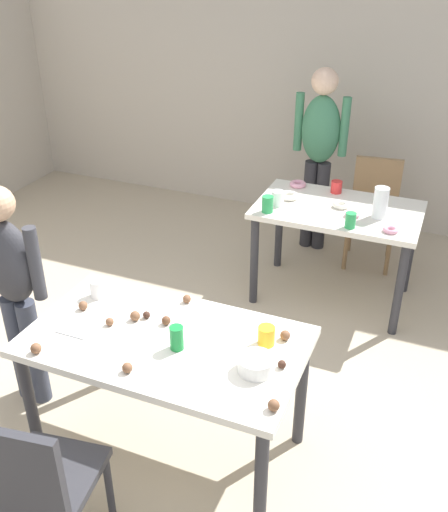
# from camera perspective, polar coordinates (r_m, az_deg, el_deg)

# --- Properties ---
(ground_plane) EXTENTS (6.40, 6.40, 0.00)m
(ground_plane) POSITION_cam_1_polar(r_m,az_deg,el_deg) (3.45, -5.34, -16.76)
(ground_plane) COLOR tan
(wall_back) EXTENTS (6.40, 0.10, 2.60)m
(wall_back) POSITION_cam_1_polar(r_m,az_deg,el_deg) (5.54, 9.94, 16.59)
(wall_back) COLOR #BCB2A3
(wall_back) RESTS_ON ground_plane
(dining_table_near) EXTENTS (1.36, 0.77, 0.75)m
(dining_table_near) POSITION_cam_1_polar(r_m,az_deg,el_deg) (2.91, -5.73, -9.52)
(dining_table_near) COLOR silver
(dining_table_near) RESTS_ON ground_plane
(dining_table_far) EXTENTS (1.16, 0.72, 0.75)m
(dining_table_far) POSITION_cam_1_polar(r_m,az_deg,el_deg) (4.29, 11.03, 3.39)
(dining_table_far) COLOR silver
(dining_table_far) RESTS_ON ground_plane
(chair_near_table) EXTENTS (0.45, 0.45, 0.87)m
(chair_near_table) POSITION_cam_1_polar(r_m,az_deg,el_deg) (2.68, -17.73, -20.23)
(chair_near_table) COLOR #2D2D33
(chair_near_table) RESTS_ON ground_plane
(chair_far_table) EXTENTS (0.44, 0.44, 0.87)m
(chair_far_table) POSITION_cam_1_polar(r_m,az_deg,el_deg) (4.98, 14.48, 4.84)
(chair_far_table) COLOR olive
(chair_far_table) RESTS_ON ground_plane
(person_girl_near) EXTENTS (0.45, 0.22, 1.37)m
(person_girl_near) POSITION_cam_1_polar(r_m,az_deg,el_deg) (3.36, -20.02, -2.44)
(person_girl_near) COLOR #383D4C
(person_girl_near) RESTS_ON ground_plane
(person_adult_far) EXTENTS (0.45, 0.21, 1.56)m
(person_adult_far) POSITION_cam_1_polar(r_m,az_deg,el_deg) (4.93, 9.37, 10.72)
(person_adult_far) COLOR #28282D
(person_adult_far) RESTS_ON ground_plane
(mixing_bowl) EXTENTS (0.17, 0.17, 0.07)m
(mixing_bowl) POSITION_cam_1_polar(r_m,az_deg,el_deg) (2.64, 3.17, -10.57)
(mixing_bowl) COLOR white
(mixing_bowl) RESTS_ON dining_table_near
(soda_can) EXTENTS (0.07, 0.07, 0.12)m
(soda_can) POSITION_cam_1_polar(r_m,az_deg,el_deg) (2.75, -4.67, -8.01)
(soda_can) COLOR #198438
(soda_can) RESTS_ON dining_table_near
(fork_near) EXTENTS (0.17, 0.02, 0.01)m
(fork_near) POSITION_cam_1_polar(r_m,az_deg,el_deg) (2.96, -14.85, -7.49)
(fork_near) COLOR silver
(fork_near) RESTS_ON dining_table_near
(cup_near_0) EXTENTS (0.08, 0.08, 0.10)m
(cup_near_0) POSITION_cam_1_polar(r_m,az_deg,el_deg) (2.79, 4.17, -7.81)
(cup_near_0) COLOR yellow
(cup_near_0) RESTS_ON dining_table_near
(cup_near_1) EXTENTS (0.08, 0.08, 0.10)m
(cup_near_1) POSITION_cam_1_polar(r_m,az_deg,el_deg) (3.19, -12.31, -3.12)
(cup_near_1) COLOR white
(cup_near_1) RESTS_ON dining_table_near
(cake_ball_0) EXTENTS (0.04, 0.04, 0.04)m
(cake_ball_0) POSITION_cam_1_polar(r_m,az_deg,el_deg) (3.09, -3.67, -4.23)
(cake_ball_0) COLOR brown
(cake_ball_0) RESTS_ON dining_table_near
(cake_ball_1) EXTENTS (0.05, 0.05, 0.05)m
(cake_ball_1) POSITION_cam_1_polar(r_m,az_deg,el_deg) (2.67, -9.47, -10.76)
(cake_ball_1) COLOR brown
(cake_ball_1) RESTS_ON dining_table_near
(cake_ball_2) EXTENTS (0.05, 0.05, 0.05)m
(cake_ball_2) POSITION_cam_1_polar(r_m,az_deg,el_deg) (2.88, -17.97, -8.62)
(cake_ball_2) COLOR brown
(cake_ball_2) RESTS_ON dining_table_near
(cake_ball_3) EXTENTS (0.05, 0.05, 0.05)m
(cake_ball_3) POSITION_cam_1_polar(r_m,az_deg,el_deg) (2.47, 4.90, -14.39)
(cake_ball_3) COLOR brown
(cake_ball_3) RESTS_ON dining_table_near
(cake_ball_4) EXTENTS (0.05, 0.05, 0.05)m
(cake_ball_4) POSITION_cam_1_polar(r_m,az_deg,el_deg) (3.12, -13.67, -4.76)
(cake_ball_4) COLOR brown
(cake_ball_4) RESTS_ON dining_table_near
(cake_ball_5) EXTENTS (0.05, 0.05, 0.05)m
(cake_ball_5) POSITION_cam_1_polar(r_m,az_deg,el_deg) (2.84, 6.03, -7.75)
(cake_ball_5) COLOR brown
(cake_ball_5) RESTS_ON dining_table_near
(cake_ball_6) EXTENTS (0.04, 0.04, 0.04)m
(cake_ball_6) POSITION_cam_1_polar(r_m,az_deg,el_deg) (2.99, -7.62, -5.75)
(cake_ball_6) COLOR #3D2319
(cake_ball_6) RESTS_ON dining_table_near
(cake_ball_7) EXTENTS (0.05, 0.05, 0.05)m
(cake_ball_7) POSITION_cam_1_polar(r_m,az_deg,el_deg) (2.94, -5.71, -6.33)
(cake_ball_7) COLOR brown
(cake_ball_7) RESTS_ON dining_table_near
(cake_ball_8) EXTENTS (0.04, 0.04, 0.04)m
(cake_ball_8) POSITION_cam_1_polar(r_m,az_deg,el_deg) (2.67, 5.70, -10.54)
(cake_ball_8) COLOR #3D2319
(cake_ball_8) RESTS_ON dining_table_near
(cake_ball_9) EXTENTS (0.04, 0.04, 0.04)m
(cake_ball_9) POSITION_cam_1_polar(r_m,az_deg,el_deg) (2.97, -11.16, -6.35)
(cake_ball_9) COLOR brown
(cake_ball_9) RESTS_ON dining_table_near
(cake_ball_10) EXTENTS (0.05, 0.05, 0.05)m
(cake_ball_10) POSITION_cam_1_polar(r_m,az_deg,el_deg) (2.98, -8.72, -5.83)
(cake_ball_10) COLOR brown
(cake_ball_10) RESTS_ON dining_table_near
(pitcher_far) EXTENTS (0.10, 0.10, 0.22)m
(pitcher_far) POSITION_cam_1_polar(r_m,az_deg,el_deg) (4.11, 15.11, 5.07)
(pitcher_far) COLOR white
(pitcher_far) RESTS_ON dining_table_far
(cup_far_0) EXTENTS (0.08, 0.08, 0.12)m
(cup_far_0) POSITION_cam_1_polar(r_m,az_deg,el_deg) (4.09, 4.30, 5.10)
(cup_far_0) COLOR green
(cup_far_0) RESTS_ON dining_table_far
(cup_far_1) EXTENTS (0.08, 0.08, 0.09)m
(cup_far_1) POSITION_cam_1_polar(r_m,az_deg,el_deg) (4.48, 10.98, 6.68)
(cup_far_1) COLOR red
(cup_far_1) RESTS_ON dining_table_far
(cup_far_2) EXTENTS (0.09, 0.09, 0.11)m
(cup_far_2) POSITION_cam_1_polar(r_m,az_deg,el_deg) (4.20, 5.29, 5.67)
(cup_far_2) COLOR white
(cup_far_2) RESTS_ON dining_table_far
(cup_far_3) EXTENTS (0.07, 0.07, 0.11)m
(cup_far_3) POSITION_cam_1_polar(r_m,az_deg,el_deg) (3.94, 12.31, 3.44)
(cup_far_3) COLOR green
(cup_far_3) RESTS_ON dining_table_far
(donut_far_0) EXTENTS (0.12, 0.12, 0.03)m
(donut_far_0) POSITION_cam_1_polar(r_m,az_deg,el_deg) (4.25, 11.42, 4.93)
(donut_far_0) COLOR white
(donut_far_0) RESTS_ON dining_table_far
(donut_far_1) EXTENTS (0.10, 0.10, 0.03)m
(donut_far_1) POSITION_cam_1_polar(r_m,az_deg,el_deg) (4.12, 12.48, 3.99)
(donut_far_1) COLOR pink
(donut_far_1) RESTS_ON dining_table_far
(donut_far_2) EXTENTS (0.14, 0.14, 0.04)m
(donut_far_2) POSITION_cam_1_polar(r_m,az_deg,el_deg) (4.33, 6.40, 5.90)
(donut_far_2) COLOR white
(donut_far_2) RESTS_ON dining_table_far
(donut_far_3) EXTENTS (0.10, 0.10, 0.03)m
(donut_far_3) POSITION_cam_1_polar(r_m,az_deg,el_deg) (3.96, 16.04, 2.48)
(donut_far_3) COLOR pink
(donut_far_3) RESTS_ON dining_table_far
(donut_far_4) EXTENTS (0.13, 0.13, 0.04)m
(donut_far_4) POSITION_cam_1_polar(r_m,az_deg,el_deg) (4.56, 7.26, 7.02)
(donut_far_4) COLOR pink
(donut_far_4) RESTS_ON dining_table_far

